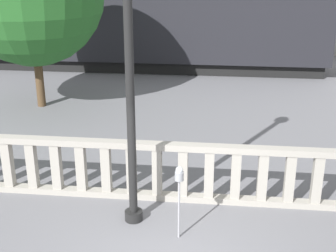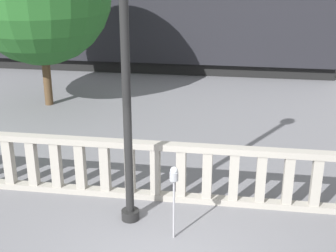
{
  "view_description": "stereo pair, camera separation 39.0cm",
  "coord_description": "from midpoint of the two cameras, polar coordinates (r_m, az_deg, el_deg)",
  "views": [
    {
      "loc": [
        0.7,
        -6.46,
        5.1
      ],
      "look_at": [
        -0.44,
        3.57,
        1.35
      ],
      "focal_mm": 50.0,
      "sensor_mm": 36.0,
      "label": 1
    },
    {
      "loc": [
        1.09,
        -6.41,
        5.1
      ],
      "look_at": [
        -0.44,
        3.57,
        1.35
      ],
      "focal_mm": 50.0,
      "sensor_mm": 36.0,
      "label": 2
    }
  ],
  "objects": [
    {
      "name": "parking_meter",
      "position": [
        8.58,
        0.06,
        -6.82
      ],
      "size": [
        0.16,
        0.16,
        1.48
      ],
      "color": "#99999E",
      "rests_on": "ground"
    },
    {
      "name": "balustrade",
      "position": [
        10.08,
        0.72,
        -5.72
      ],
      "size": [
        12.31,
        0.24,
        1.34
      ],
      "color": "#9E998E",
      "rests_on": "ground"
    },
    {
      "name": "lamppost",
      "position": [
        8.49,
        -6.08,
        8.02
      ],
      "size": [
        0.41,
        0.41,
        5.74
      ],
      "color": "black",
      "rests_on": "ground"
    },
    {
      "name": "train_near",
      "position": [
        22.31,
        -9.66,
        12.06
      ],
      "size": [
        21.54,
        2.76,
        4.38
      ],
      "color": "black",
      "rests_on": "ground"
    }
  ]
}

